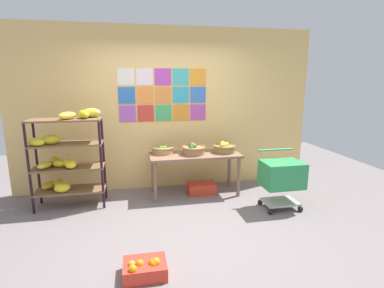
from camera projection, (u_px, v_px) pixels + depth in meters
ground at (183, 228)px, 3.81m from camera, size 9.18×9.18×0.00m
back_wall_with_art at (167, 109)px, 5.07m from camera, size 5.16×0.07×2.75m
banana_shelf_unit at (64, 154)px, 4.32m from camera, size 1.02×0.50×1.47m
display_table at (195, 159)px, 4.85m from camera, size 1.47×0.60×0.69m
fruit_basket_back_right at (193, 149)px, 4.78m from camera, size 0.38×0.38×0.18m
fruit_basket_back_left at (224, 148)px, 4.91m from camera, size 0.37×0.37×0.18m
fruit_basket_left at (163, 149)px, 4.85m from camera, size 0.37×0.37×0.14m
produce_crate_under_table at (201, 188)px, 4.98m from camera, size 0.46×0.28×0.17m
orange_crate_foreground at (145, 268)px, 2.87m from camera, size 0.42×0.32×0.20m
shopping_cart at (282, 176)px, 4.31m from camera, size 0.57×0.48×0.85m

